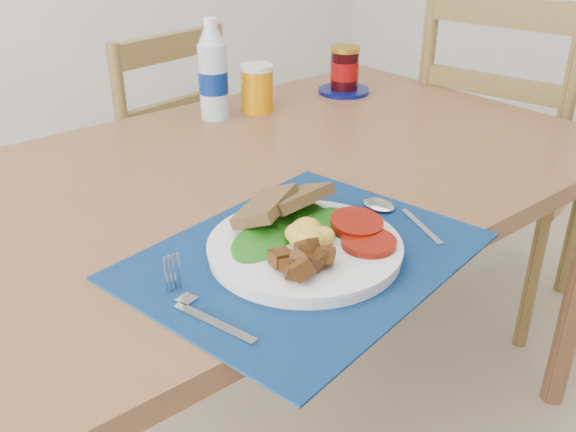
% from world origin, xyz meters
% --- Properties ---
extents(table, '(1.40, 0.90, 0.75)m').
position_xyz_m(table, '(0.00, 0.20, 0.67)').
color(table, brown).
rests_on(table, ground).
extents(chair_far, '(0.47, 0.45, 1.10)m').
position_xyz_m(chair_far, '(0.07, 0.90, 0.56)').
color(chair_far, '#533D1D').
rests_on(chair_far, ground).
extents(chair_end, '(0.52, 0.54, 1.23)m').
position_xyz_m(chair_end, '(0.85, 0.22, 0.61)').
color(chair_end, '#533D1D').
rests_on(chair_end, ground).
extents(placemat, '(0.57, 0.48, 0.00)m').
position_xyz_m(placemat, '(-0.22, -0.13, 0.75)').
color(placemat, black).
rests_on(placemat, table).
extents(breakfast_plate, '(0.29, 0.29, 0.07)m').
position_xyz_m(breakfast_plate, '(-0.22, -0.13, 0.77)').
color(breakfast_plate, silver).
rests_on(breakfast_plate, placemat).
extents(fork, '(0.05, 0.19, 0.00)m').
position_xyz_m(fork, '(-0.42, -0.14, 0.76)').
color(fork, '#B2B5BA').
rests_on(fork, placemat).
extents(spoon, '(0.06, 0.19, 0.01)m').
position_xyz_m(spoon, '(-0.01, -0.12, 0.76)').
color(spoon, '#B2B5BA').
rests_on(spoon, placemat).
extents(water_bottle, '(0.07, 0.07, 0.24)m').
position_xyz_m(water_bottle, '(0.05, 0.51, 0.86)').
color(water_bottle, '#ADBFCC').
rests_on(water_bottle, table).
extents(juice_glass, '(0.08, 0.08, 0.11)m').
position_xyz_m(juice_glass, '(0.16, 0.49, 0.81)').
color(juice_glass, '#C97B05').
rests_on(juice_glass, table).
extents(jam_on_saucer, '(0.14, 0.14, 0.13)m').
position_xyz_m(jam_on_saucer, '(0.44, 0.47, 0.81)').
color(jam_on_saucer, '#050B51').
rests_on(jam_on_saucer, table).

